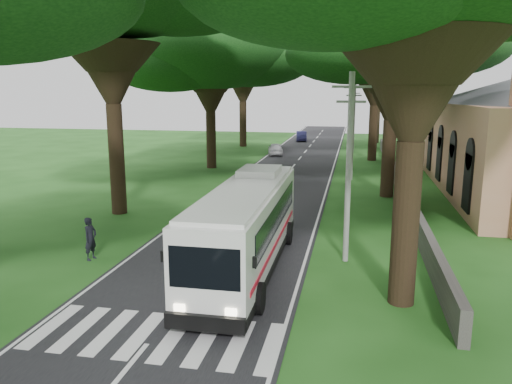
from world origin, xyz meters
TOP-DOWN VIEW (x-y plane):
  - ground at (0.00, 0.00)m, footprint 140.00×140.00m
  - road at (0.00, 25.00)m, footprint 8.00×120.00m
  - crosswalk at (0.00, -2.00)m, footprint 8.00×3.00m
  - property_wall at (9.00, 24.00)m, footprint 0.35×50.00m
  - pole_near at (5.50, 6.00)m, footprint 1.60×0.24m
  - pole_mid at (5.50, 26.00)m, footprint 1.60×0.24m
  - pole_far at (5.50, 46.00)m, footprint 1.60×0.24m
  - tree_l_midb at (-7.50, 30.00)m, footprint 15.58×15.58m
  - tree_l_far at (-8.50, 48.00)m, footprint 14.18×14.18m
  - tree_r_mida at (8.00, 20.00)m, footprint 12.68×12.68m
  - tree_r_midb at (7.50, 38.00)m, footprint 12.46×12.46m
  - tree_r_far at (8.50, 56.00)m, footprint 13.26×13.26m
  - coach_bus at (1.53, 4.15)m, footprint 2.86×11.86m
  - distant_car_a at (-3.00, 40.20)m, footprint 2.34×4.17m
  - distant_car_b at (-1.82, 56.28)m, footprint 1.92×4.24m
  - pedestrian at (-5.39, 4.02)m, footprint 0.56×0.75m

SIDE VIEW (x-z plane):
  - ground at x=0.00m, z-range 0.00..0.00m
  - crosswalk at x=0.00m, z-range -0.01..0.01m
  - road at x=0.00m, z-range -0.01..0.03m
  - property_wall at x=9.00m, z-range 0.00..1.20m
  - distant_car_a at x=-3.00m, z-range 0.03..1.37m
  - distant_car_b at x=-1.82m, z-range 0.03..1.38m
  - pedestrian at x=-5.39m, z-range 0.00..1.89m
  - coach_bus at x=1.53m, z-range 0.13..3.63m
  - pole_near at x=5.50m, z-range 0.18..8.18m
  - pole_mid at x=5.50m, z-range 0.18..8.18m
  - pole_far at x=5.50m, z-range 0.18..8.18m
  - tree_l_midb at x=-7.50m, z-range 3.51..17.28m
  - tree_r_mida at x=8.00m, z-range 3.80..17.09m
  - tree_r_midb at x=7.50m, z-range 4.24..18.40m
  - tree_r_far at x=8.50m, z-range 4.25..18.70m
  - tree_l_far at x=-8.50m, z-range 4.19..18.85m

